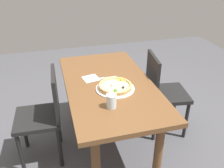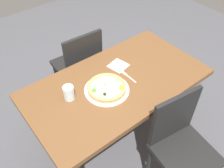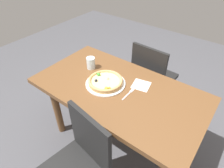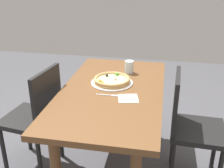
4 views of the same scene
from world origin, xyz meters
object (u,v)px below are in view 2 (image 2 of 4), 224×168
object	(u,v)px
plate	(107,90)
fork	(128,76)
drinking_glass	(69,93)
napkin	(118,66)
chair_near	(180,144)
chair_far	(79,65)
pizza	(107,87)
dining_table	(117,91)

from	to	relation	value
plate	fork	size ratio (longest dim) A/B	2.04
drinking_glass	napkin	xyz separation A→B (m)	(0.51, 0.06, -0.05)
chair_near	fork	distance (m)	0.65
chair_far	pizza	xyz separation A→B (m)	(-0.14, -0.63, 0.27)
plate	fork	bearing A→B (deg)	5.54
dining_table	napkin	world-z (taller)	napkin
dining_table	plate	distance (m)	0.16
dining_table	chair_far	world-z (taller)	chair_far
chair_far	napkin	xyz separation A→B (m)	(0.11, -0.46, 0.24)
drinking_glass	dining_table	bearing A→B (deg)	-12.08
chair_near	napkin	xyz separation A→B (m)	(0.03, 0.74, 0.24)
napkin	fork	bearing A→B (deg)	-99.42
chair_far	plate	bearing A→B (deg)	-99.70
dining_table	chair_near	size ratio (longest dim) A/B	1.58
chair_far	pizza	distance (m)	0.69
chair_far	fork	bearing A→B (deg)	-79.07
napkin	chair_far	bearing A→B (deg)	103.85
chair_far	dining_table	bearing A→B (deg)	-89.10
chair_far	drinking_glass	bearing A→B (deg)	-124.53
plate	drinking_glass	distance (m)	0.28
chair_near	drinking_glass	world-z (taller)	chair_near
chair_near	drinking_glass	distance (m)	0.88
chair_far	plate	size ratio (longest dim) A/B	2.67
plate	drinking_glass	xyz separation A→B (m)	(-0.26, 0.10, 0.05)
chair_far	fork	size ratio (longest dim) A/B	5.44
plate	drinking_glass	bearing A→B (deg)	157.87
dining_table	chair_far	xyz separation A→B (m)	(0.02, 0.60, -0.13)
chair_near	pizza	size ratio (longest dim) A/B	3.08
chair_far	drinking_glass	world-z (taller)	chair_far
drinking_glass	chair_near	bearing A→B (deg)	-54.95
chair_far	pizza	bearing A→B (deg)	-99.72
drinking_glass	napkin	distance (m)	0.51
chair_far	napkin	world-z (taller)	chair_far
dining_table	drinking_glass	distance (m)	0.42
chair_near	pizza	distance (m)	0.67
pizza	fork	xyz separation A→B (m)	(0.23, 0.02, -0.03)
dining_table	drinking_glass	world-z (taller)	drinking_glass
dining_table	pizza	size ratio (longest dim) A/B	4.87
napkin	dining_table	bearing A→B (deg)	-132.49
drinking_glass	chair_far	bearing A→B (deg)	52.93
drinking_glass	napkin	bearing A→B (deg)	6.95
plate	pizza	distance (m)	0.03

